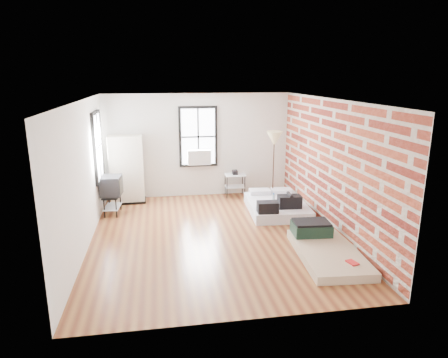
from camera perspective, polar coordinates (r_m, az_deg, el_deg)
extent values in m
plane|color=#5F2D19|center=(8.44, -1.49, -8.13)|extent=(6.00, 6.00, 0.00)
cube|color=silver|center=(10.92, -3.71, 4.78)|extent=(5.00, 0.01, 2.80)
cube|color=silver|center=(5.18, 3.02, -6.54)|extent=(5.00, 0.01, 2.80)
cube|color=silver|center=(8.06, -19.44, 0.41)|extent=(0.01, 6.00, 2.80)
cube|color=#993D24|center=(8.69, 15.01, 1.74)|extent=(0.02, 6.00, 2.80)
cube|color=white|center=(7.79, -1.63, 11.21)|extent=(5.00, 6.00, 0.01)
cube|color=white|center=(10.83, -3.71, 6.04)|extent=(0.90, 0.02, 1.50)
cube|color=black|center=(10.82, -6.29, 5.97)|extent=(0.07, 0.08, 1.64)
cube|color=black|center=(10.91, -1.17, 6.13)|extent=(0.07, 0.08, 1.64)
cube|color=black|center=(10.76, -3.79, 10.19)|extent=(0.90, 0.08, 0.07)
cube|color=black|center=(11.00, -3.65, 2.01)|extent=(0.90, 0.08, 0.07)
cube|color=black|center=(10.82, -3.70, 6.03)|extent=(0.04, 0.02, 1.50)
cube|color=black|center=(10.82, -3.70, 6.03)|extent=(0.90, 0.02, 0.04)
cube|color=silver|center=(10.81, -3.60, 3.17)|extent=(0.62, 0.30, 0.40)
cube|color=white|center=(9.75, -17.53, 4.42)|extent=(0.02, 0.90, 1.50)
cube|color=black|center=(9.28, -18.05, 3.89)|extent=(0.08, 0.07, 1.64)
cube|color=black|center=(10.22, -17.28, 4.89)|extent=(0.08, 0.07, 1.64)
cube|color=black|center=(9.65, -18.01, 9.00)|extent=(0.08, 0.90, 0.07)
cube|color=black|center=(9.91, -17.30, -0.05)|extent=(0.08, 0.90, 0.07)
cube|color=black|center=(9.75, -17.47, 4.43)|extent=(0.02, 0.04, 1.50)
cube|color=black|center=(9.75, -17.47, 4.43)|extent=(0.02, 0.90, 0.04)
cube|color=silver|center=(9.93, 7.55, -3.94)|extent=(1.47, 1.93, 0.24)
cube|color=silver|center=(10.50, 5.13, -1.82)|extent=(0.55, 0.37, 0.12)
cube|color=silver|center=(10.62, 8.22, -1.72)|extent=(0.55, 0.37, 0.12)
cube|color=black|center=(9.49, 9.34, -3.20)|extent=(0.55, 0.34, 0.29)
cylinder|color=black|center=(9.44, 9.38, -2.24)|extent=(0.10, 0.34, 0.08)
cube|color=black|center=(9.10, 6.25, -4.02)|extent=(0.48, 0.32, 0.25)
cylinder|color=silver|center=(9.80, 7.10, -2.79)|extent=(0.07, 0.07, 0.21)
cylinder|color=blue|center=(9.76, 7.12, -2.11)|extent=(0.03, 0.03, 0.03)
cube|color=tan|center=(7.73, 14.66, -10.22)|extent=(1.21, 2.09, 0.16)
cube|color=#153126|center=(8.27, 12.35, -6.93)|extent=(0.78, 0.58, 0.23)
cube|color=black|center=(8.22, 12.40, -6.04)|extent=(0.73, 0.54, 0.04)
cube|color=red|center=(7.28, 17.85, -11.29)|extent=(0.18, 0.24, 0.03)
cube|color=black|center=(10.89, -13.46, -3.06)|extent=(0.90, 0.53, 0.06)
cube|color=beige|center=(10.66, -13.74, 1.48)|extent=(0.86, 0.49, 1.71)
cylinder|color=black|center=(10.81, 0.44, -1.23)|extent=(0.02, 0.02, 0.61)
cylinder|color=black|center=(10.89, 2.99, -1.14)|extent=(0.02, 0.02, 0.61)
cylinder|color=black|center=(11.18, 0.17, -0.71)|extent=(0.02, 0.02, 0.61)
cylinder|color=black|center=(11.25, 2.65, -0.62)|extent=(0.02, 0.02, 0.61)
cube|color=silver|center=(10.95, 1.57, 0.62)|extent=(0.57, 0.46, 0.02)
cube|color=silver|center=(11.04, 1.56, -1.06)|extent=(0.55, 0.44, 0.02)
cube|color=black|center=(10.94, 1.58, 0.96)|extent=(0.14, 0.20, 0.11)
cylinder|color=black|center=(10.73, 6.92, -3.10)|extent=(0.27, 0.27, 0.03)
cylinder|color=black|center=(10.51, 7.05, 1.16)|extent=(0.03, 0.03, 1.61)
cone|color=tan|center=(10.35, 7.20, 5.78)|extent=(0.40, 0.40, 0.36)
cylinder|color=black|center=(9.79, -16.74, -4.06)|extent=(0.03, 0.03, 0.46)
cylinder|color=black|center=(9.73, -15.15, -4.05)|extent=(0.03, 0.03, 0.46)
cylinder|color=black|center=(10.31, -16.09, -3.08)|extent=(0.03, 0.03, 0.46)
cylinder|color=black|center=(10.25, -14.57, -3.06)|extent=(0.03, 0.03, 0.46)
cube|color=black|center=(9.95, -15.72, -2.29)|extent=(0.43, 0.70, 0.03)
cube|color=silver|center=(10.03, -15.61, -3.80)|extent=(0.41, 0.68, 0.02)
cube|color=black|center=(9.88, -15.82, -0.92)|extent=(0.51, 0.58, 0.46)
cube|color=black|center=(9.84, -14.50, -0.90)|extent=(0.06, 0.44, 0.37)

